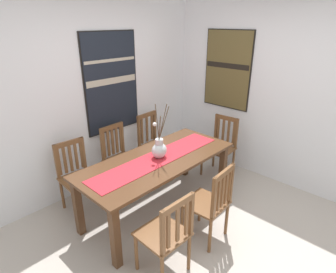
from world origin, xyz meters
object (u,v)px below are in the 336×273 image
(chair_1, at_px, (119,156))
(chair_3, at_px, (211,202))
(dining_table, at_px, (158,166))
(chair_0, at_px, (167,234))
(painting_on_side_wall, at_px, (228,70))
(chair_2, at_px, (77,175))
(chair_4, at_px, (221,145))
(painting_on_back_wall, at_px, (111,83))
(chair_5, at_px, (153,143))
(centerpiece_vase, at_px, (159,149))

(chair_1, height_order, chair_3, chair_1)
(dining_table, bearing_deg, chair_0, -130.36)
(painting_on_side_wall, bearing_deg, chair_2, 166.25)
(chair_4, relative_size, painting_on_back_wall, 0.66)
(chair_1, xyz_separation_m, chair_4, (1.33, -0.83, -0.01))
(chair_1, xyz_separation_m, chair_5, (0.66, -0.01, -0.00))
(dining_table, height_order, chair_5, chair_5)
(chair_1, bearing_deg, centerpiece_vase, -89.67)
(chair_1, bearing_deg, painting_on_back_wall, 59.91)
(chair_3, bearing_deg, painting_on_back_wall, 85.01)
(chair_0, height_order, chair_4, chair_4)
(chair_1, distance_m, chair_4, 1.57)
(chair_1, xyz_separation_m, painting_on_side_wall, (1.72, -0.61, 1.08))
(dining_table, distance_m, chair_0, 1.01)
(centerpiece_vase, relative_size, chair_2, 0.78)
(dining_table, distance_m, centerpiece_vase, 0.22)
(chair_5, xyz_separation_m, painting_on_back_wall, (-0.49, 0.31, 0.99))
(centerpiece_vase, xyz_separation_m, painting_on_back_wall, (0.17, 1.11, 0.61))
(chair_0, xyz_separation_m, chair_3, (0.67, -0.02, 0.02))
(chair_2, relative_size, chair_5, 0.95)
(chair_4, height_order, chair_5, chair_5)
(chair_2, height_order, chair_5, chair_5)
(dining_table, bearing_deg, chair_4, -0.83)
(chair_3, relative_size, chair_5, 0.96)
(painting_on_back_wall, bearing_deg, chair_4, -44.29)
(chair_0, relative_size, painting_on_back_wall, 0.64)
(centerpiece_vase, bearing_deg, chair_3, -89.78)
(centerpiece_vase, relative_size, chair_3, 0.77)
(chair_1, distance_m, chair_5, 0.66)
(centerpiece_vase, xyz_separation_m, chair_5, (0.66, 0.80, -0.38))
(chair_2, bearing_deg, chair_4, -22.10)
(centerpiece_vase, distance_m, chair_1, 0.90)
(chair_5, relative_size, painting_on_side_wall, 0.80)
(chair_4, height_order, painting_on_side_wall, painting_on_side_wall)
(dining_table, relative_size, chair_1, 2.16)
(chair_2, xyz_separation_m, painting_on_side_wall, (2.40, -0.59, 1.09))
(chair_4, bearing_deg, dining_table, 179.17)
(chair_1, xyz_separation_m, painting_on_back_wall, (0.17, 0.30, 0.98))
(chair_5, bearing_deg, chair_3, -112.54)
(centerpiece_vase, xyz_separation_m, chair_1, (-0.00, 0.81, -0.38))
(painting_on_back_wall, bearing_deg, chair_2, -159.69)
(chair_4, bearing_deg, chair_1, 147.95)
(painting_on_back_wall, bearing_deg, chair_0, -114.00)
(chair_5, bearing_deg, painting_on_side_wall, -29.05)
(dining_table, relative_size, chair_2, 2.23)
(dining_table, relative_size, centerpiece_vase, 2.85)
(chair_0, height_order, chair_5, chair_5)
(chair_1, bearing_deg, chair_3, -89.72)
(chair_3, bearing_deg, chair_2, 113.61)
(centerpiece_vase, height_order, chair_2, centerpiece_vase)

